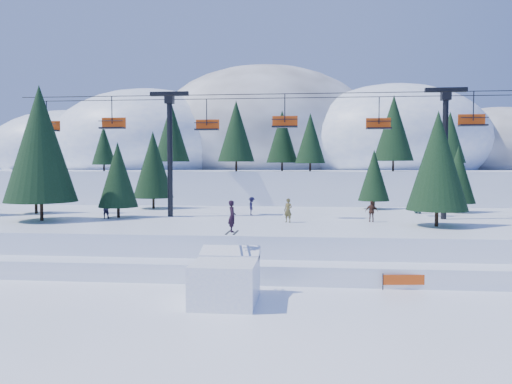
# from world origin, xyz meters

# --- Properties ---
(ground) EXTENTS (160.00, 160.00, 0.00)m
(ground) POSITION_xyz_m (0.00, 0.00, 0.00)
(ground) COLOR white
(ground) RESTS_ON ground
(mid_shelf) EXTENTS (70.00, 22.00, 2.50)m
(mid_shelf) POSITION_xyz_m (0.00, 18.00, 1.25)
(mid_shelf) COLOR white
(mid_shelf) RESTS_ON ground
(berm) EXTENTS (70.00, 6.00, 1.10)m
(berm) POSITION_xyz_m (0.00, 8.00, 0.55)
(berm) COLOR white
(berm) RESTS_ON ground
(mountain_ridge) EXTENTS (119.00, 61.07, 26.46)m
(mountain_ridge) POSITION_xyz_m (-5.09, 73.37, 9.64)
(mountain_ridge) COLOR white
(mountain_ridge) RESTS_ON ground
(jump_kicker) EXTENTS (3.06, 4.32, 4.91)m
(jump_kicker) POSITION_xyz_m (-1.75, 1.63, 1.15)
(jump_kicker) COLOR white
(jump_kicker) RESTS_ON ground
(chairlift) EXTENTS (46.23, 3.21, 10.28)m
(chairlift) POSITION_xyz_m (0.66, 18.05, 9.32)
(chairlift) COLOR black
(chairlift) RESTS_ON mid_shelf
(conifer_stand) EXTENTS (64.68, 17.29, 10.34)m
(conifer_stand) POSITION_xyz_m (1.20, 17.98, 7.04)
(conifer_stand) COLOR black
(conifer_stand) RESTS_ON mid_shelf
(distant_skiers) EXTENTS (26.70, 8.89, 1.78)m
(distant_skiers) POSITION_xyz_m (-0.16, 18.06, 3.34)
(distant_skiers) COLOR #2A2244
(distant_skiers) RESTS_ON mid_shelf
(banner_near) EXTENTS (2.84, 0.36, 0.90)m
(banner_near) POSITION_xyz_m (7.71, 4.93, 0.54)
(banner_near) COLOR black
(banner_near) RESTS_ON ground
(banner_far) EXTENTS (2.86, 0.20, 0.90)m
(banner_far) POSITION_xyz_m (11.63, 6.13, 0.54)
(banner_far) COLOR black
(banner_far) RESTS_ON ground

